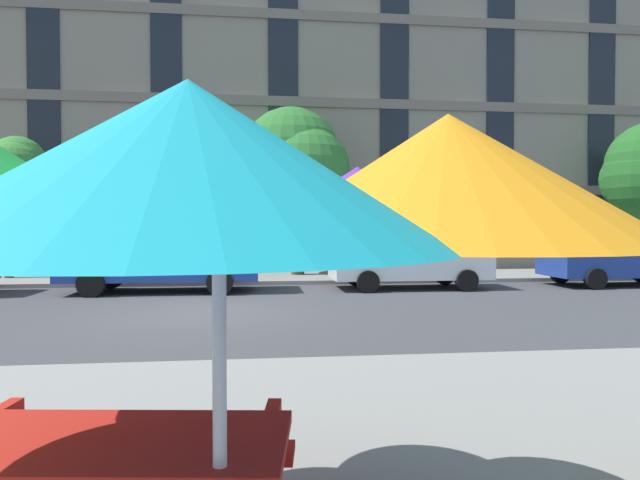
% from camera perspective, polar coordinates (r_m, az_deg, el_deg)
% --- Properties ---
extents(ground_plane, '(120.00, 120.00, 0.00)m').
position_cam_1_polar(ground_plane, '(11.48, -12.21, -7.46)').
color(ground_plane, '#424244').
extents(sidewalk_far, '(56.00, 3.60, 0.12)m').
position_cam_1_polar(sidewalk_far, '(18.20, -10.16, -3.95)').
color(sidewalk_far, gray).
rests_on(sidewalk_far, ground).
extents(apartment_building, '(42.18, 12.08, 19.20)m').
position_cam_1_polar(apartment_building, '(27.44, -9.18, 18.03)').
color(apartment_building, gray).
rests_on(apartment_building, ground).
extents(pickup_blue, '(5.10, 2.12, 2.20)m').
position_cam_1_polar(pickup_blue, '(15.18, -15.31, -1.40)').
color(pickup_blue, navy).
rests_on(pickup_blue, ground).
extents(sedan_white, '(4.40, 1.98, 1.78)m').
position_cam_1_polar(sedan_white, '(15.63, 9.48, -1.57)').
color(sedan_white, silver).
rests_on(sedan_white, ground).
extents(sedan_blue, '(4.40, 1.98, 1.78)m').
position_cam_1_polar(sedan_blue, '(18.45, 28.82, -1.27)').
color(sedan_blue, navy).
rests_on(sedan_blue, ground).
extents(street_tree_left, '(1.84, 2.24, 4.68)m').
position_cam_1_polar(street_tree_left, '(20.01, -29.32, 6.56)').
color(street_tree_left, '#4C3823').
rests_on(street_tree_left, ground).
extents(street_tree_middle, '(3.66, 3.86, 5.85)m').
position_cam_1_polar(street_tree_middle, '(18.60, -2.30, 8.16)').
color(street_tree_middle, '#4C3823').
rests_on(street_tree_middle, ground).
extents(patio_umbrella, '(3.27, 3.27, 2.19)m').
position_cam_1_polar(patio_umbrella, '(2.30, -10.58, 5.05)').
color(patio_umbrella, silver).
rests_on(patio_umbrella, ground).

